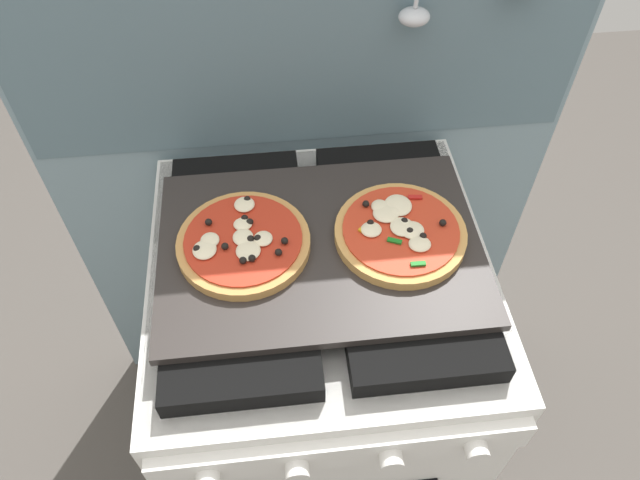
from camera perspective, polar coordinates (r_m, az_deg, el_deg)
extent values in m
plane|color=#4C4742|center=(1.80, 0.00, -19.19)|extent=(4.00, 4.00, 0.00)
cube|color=#7A939E|center=(1.32, -1.60, 6.97)|extent=(1.10, 0.03, 1.55)
cube|color=slate|center=(1.08, -1.98, 20.92)|extent=(1.08, 0.00, 0.56)
ellipsoid|color=silver|center=(1.09, 9.07, 20.50)|extent=(0.05, 0.05, 0.03)
cube|color=white|center=(1.40, 0.00, -13.05)|extent=(0.60, 0.60, 0.86)
cube|color=black|center=(1.04, 0.00, -2.53)|extent=(0.59, 0.59, 0.01)
cube|color=black|center=(1.02, -7.86, -2.31)|extent=(0.24, 0.51, 0.04)
cube|color=black|center=(1.04, 7.71, -0.97)|extent=(0.24, 0.51, 0.04)
cube|color=white|center=(0.94, 2.20, -19.77)|extent=(0.58, 0.02, 0.07)
cylinder|color=silver|center=(0.93, -2.21, -21.43)|extent=(0.04, 0.02, 0.04)
cylinder|color=silver|center=(0.94, 6.90, -20.41)|extent=(0.04, 0.02, 0.04)
cylinder|color=silver|center=(0.97, 14.89, -19.12)|extent=(0.04, 0.02, 0.04)
cube|color=#2D2826|center=(1.00, 0.00, -0.66)|extent=(0.54, 0.38, 0.02)
cylinder|color=#C18947|center=(0.99, -7.36, -0.31)|extent=(0.22, 0.22, 0.02)
cylinder|color=#B72D19|center=(0.98, -7.43, 0.10)|extent=(0.20, 0.20, 0.00)
ellipsoid|color=beige|center=(0.97, -7.44, 0.27)|extent=(0.03, 0.04, 0.01)
ellipsoid|color=beige|center=(0.99, -7.46, 1.52)|extent=(0.03, 0.03, 0.01)
ellipsoid|color=beige|center=(0.97, -11.08, -0.93)|extent=(0.04, 0.04, 0.01)
ellipsoid|color=beige|center=(0.95, -6.94, -1.02)|extent=(0.04, 0.04, 0.01)
ellipsoid|color=beige|center=(1.02, -7.31, 3.42)|extent=(0.04, 0.04, 0.01)
ellipsoid|color=beige|center=(0.97, -5.51, 0.14)|extent=(0.03, 0.03, 0.01)
ellipsoid|color=beige|center=(0.98, -10.58, -0.01)|extent=(0.03, 0.03, 0.01)
sphere|color=black|center=(0.97, -6.03, 0.17)|extent=(0.01, 0.01, 0.01)
sphere|color=black|center=(0.95, -4.03, -1.19)|extent=(0.01, 0.01, 0.01)
sphere|color=black|center=(1.03, -7.04, 3.92)|extent=(0.01, 0.01, 0.01)
sphere|color=black|center=(0.97, -11.79, -0.82)|extent=(0.01, 0.01, 0.01)
sphere|color=black|center=(0.94, -7.45, -1.97)|extent=(0.01, 0.01, 0.01)
sphere|color=black|center=(0.94, -6.58, -1.76)|extent=(0.01, 0.01, 0.01)
sphere|color=black|center=(1.00, -7.28, 2.11)|extent=(0.01, 0.01, 0.01)
sphere|color=black|center=(1.00, -10.71, 1.71)|extent=(0.01, 0.01, 0.01)
sphere|color=black|center=(0.96, -9.16, -0.60)|extent=(0.01, 0.01, 0.01)
sphere|color=black|center=(0.99, -6.79, 1.74)|extent=(0.01, 0.01, 0.01)
sphere|color=black|center=(0.96, -3.43, -0.08)|extent=(0.01, 0.01, 0.01)
sphere|color=black|center=(0.97, -6.71, -0.01)|extent=(0.01, 0.01, 0.01)
cylinder|color=tan|center=(1.00, 7.74, 0.62)|extent=(0.22, 0.22, 0.02)
cylinder|color=red|center=(0.99, 7.81, 1.03)|extent=(0.20, 0.20, 0.00)
ellipsoid|color=beige|center=(0.97, 9.60, -0.39)|extent=(0.04, 0.03, 0.01)
ellipsoid|color=beige|center=(0.99, 7.92, 1.38)|extent=(0.04, 0.04, 0.01)
ellipsoid|color=beige|center=(1.01, 6.38, 2.57)|extent=(0.04, 0.04, 0.01)
ellipsoid|color=beige|center=(0.99, 8.86, 0.96)|extent=(0.04, 0.04, 0.01)
ellipsoid|color=beige|center=(1.02, 7.54, 3.35)|extent=(0.05, 0.05, 0.01)
ellipsoid|color=beige|center=(1.02, 5.81, 3.23)|extent=(0.03, 0.03, 0.01)
ellipsoid|color=beige|center=(1.01, 7.09, 2.73)|extent=(0.03, 0.03, 0.01)
ellipsoid|color=beige|center=(0.98, 4.99, 0.87)|extent=(0.03, 0.03, 0.01)
cube|color=#19721E|center=(0.95, 9.45, -2.28)|extent=(0.02, 0.01, 0.00)
sphere|color=black|center=(0.99, 4.89, 1.65)|extent=(0.01, 0.01, 0.01)
cube|color=gold|center=(0.98, 4.30, 1.23)|extent=(0.02, 0.02, 0.00)
sphere|color=black|center=(0.98, 8.66, 0.87)|extent=(0.01, 0.01, 0.01)
cube|color=red|center=(1.04, 9.17, 4.10)|extent=(0.02, 0.01, 0.00)
sphere|color=black|center=(1.00, 8.14, 1.82)|extent=(0.01, 0.01, 0.01)
sphere|color=black|center=(1.00, 11.80, 1.53)|extent=(0.01, 0.01, 0.01)
cube|color=#19721E|center=(0.97, 7.20, -0.08)|extent=(0.03, 0.02, 0.00)
sphere|color=black|center=(1.02, 4.44, 3.50)|extent=(0.01, 0.01, 0.01)
sphere|color=black|center=(0.98, 9.92, 0.37)|extent=(0.01, 0.01, 0.01)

